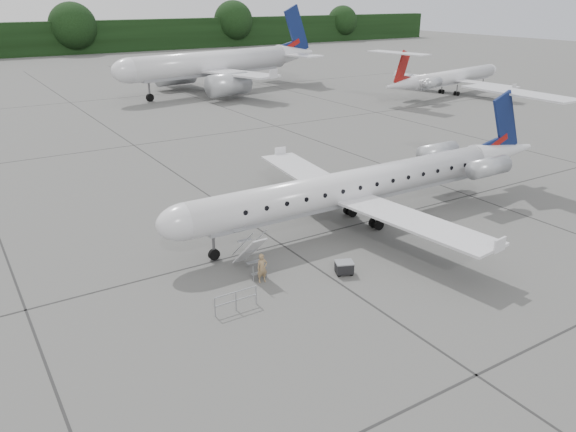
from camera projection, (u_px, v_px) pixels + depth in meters
ground at (368, 239)px, 34.82m from camera, size 320.00×320.00×0.00m
treeline at (23, 40)px, 135.69m from camera, size 260.00×4.00×8.00m
main_regional_jet at (353, 170)px, 35.59m from camera, size 29.26×21.10×7.49m
airstair at (249, 252)px, 30.34m from camera, size 0.86×2.51×2.35m
passenger at (262, 268)px, 29.37m from camera, size 0.62×0.45×1.59m
safety_railing at (236, 301)px, 26.79m from camera, size 2.20×0.08×1.00m
baggage_cart at (344, 267)px, 30.33m from camera, size 1.13×1.04×0.79m
bg_narrowbody at (211, 51)px, 84.21m from camera, size 38.73×30.95×12.47m
bg_regional_right at (455, 70)px, 84.49m from camera, size 30.72×24.73×7.18m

